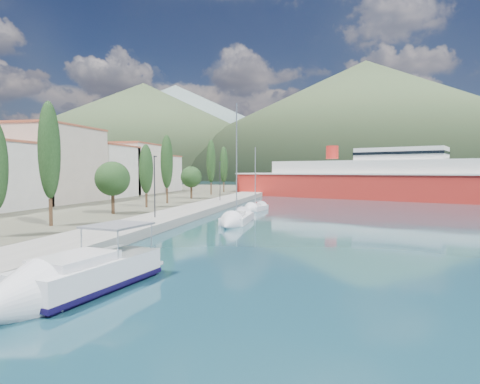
# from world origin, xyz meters

# --- Properties ---
(ground) EXTENTS (1400.00, 1400.00, 0.00)m
(ground) POSITION_xyz_m (0.00, 120.00, 0.00)
(ground) COLOR #163C48
(quay) EXTENTS (5.00, 88.00, 0.80)m
(quay) POSITION_xyz_m (-9.00, 26.00, 0.40)
(quay) COLOR gray
(quay) RESTS_ON ground
(hills_far) EXTENTS (1480.00, 900.00, 180.00)m
(hills_far) POSITION_xyz_m (138.59, 618.73, 77.39)
(hills_far) COLOR slate
(hills_far) RESTS_ON ground
(hills_near) EXTENTS (1010.00, 520.00, 115.00)m
(hills_near) POSITION_xyz_m (98.04, 372.50, 49.18)
(hills_near) COLOR #3D4E2F
(hills_near) RESTS_ON ground
(town_buildings) EXTENTS (9.20, 69.20, 11.30)m
(town_buildings) POSITION_xyz_m (-32.00, 36.91, 5.57)
(town_buildings) COLOR beige
(town_buildings) RESTS_ON land_strip
(tree_row) EXTENTS (3.74, 63.54, 10.82)m
(tree_row) POSITION_xyz_m (-15.27, 31.97, 5.73)
(tree_row) COLOR #47301E
(tree_row) RESTS_ON land_strip
(lamp_posts) EXTENTS (0.15, 49.52, 6.06)m
(lamp_posts) POSITION_xyz_m (-9.00, 15.19, 4.08)
(lamp_posts) COLOR #2D2D33
(lamp_posts) RESTS_ON quay
(motor_cruiser) EXTENTS (4.50, 9.94, 3.54)m
(motor_cruiser) POSITION_xyz_m (-2.99, -6.37, 0.58)
(motor_cruiser) COLOR black
(motor_cruiser) RESTS_ON ground
(sailboat_near) EXTENTS (2.69, 9.30, 13.30)m
(sailboat_near) POSITION_xyz_m (-1.61, 17.87, 0.32)
(sailboat_near) COLOR silver
(sailboat_near) RESTS_ON ground
(sailboat_mid) EXTENTS (3.07, 6.63, 9.39)m
(sailboat_mid) POSITION_xyz_m (-2.37, 31.53, 0.27)
(sailboat_mid) COLOR silver
(sailboat_mid) RESTS_ON ground
(ferry) EXTENTS (56.50, 31.66, 11.13)m
(ferry) POSITION_xyz_m (15.41, 61.51, 3.39)
(ferry) COLOR red
(ferry) RESTS_ON ground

